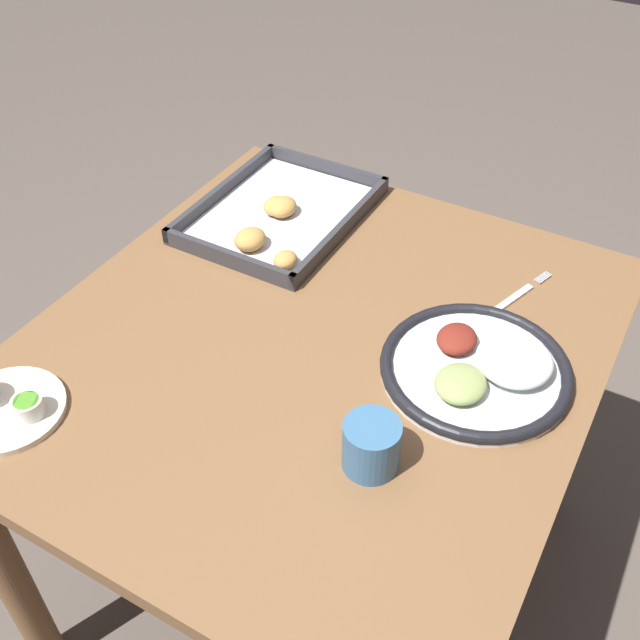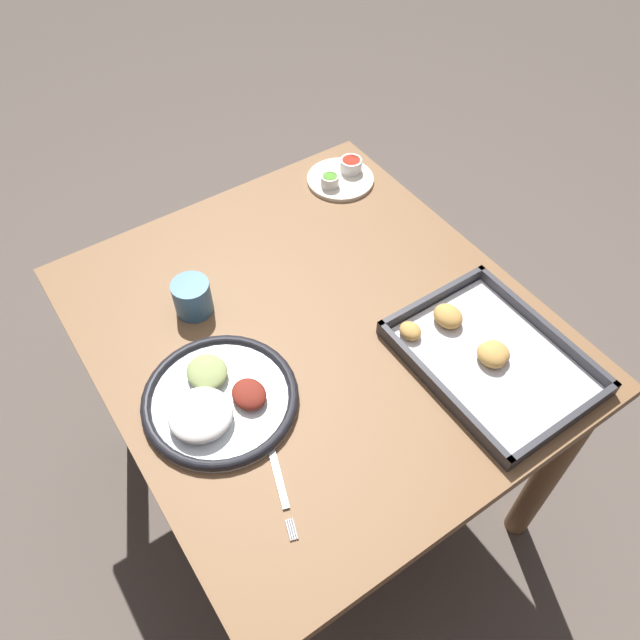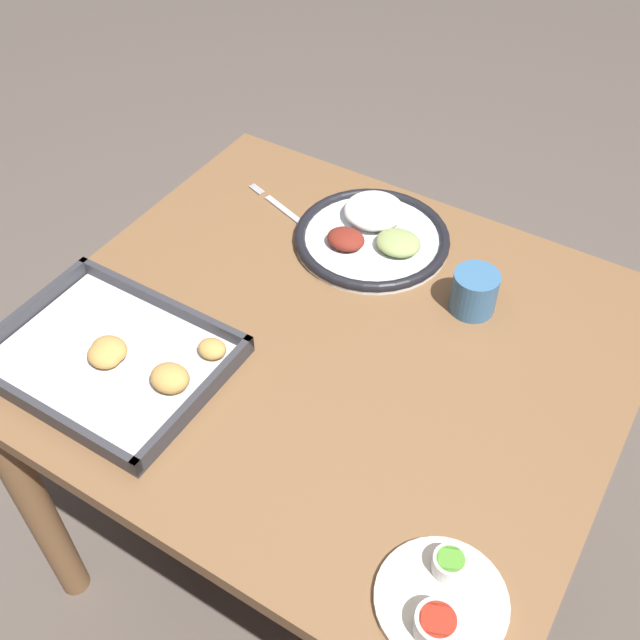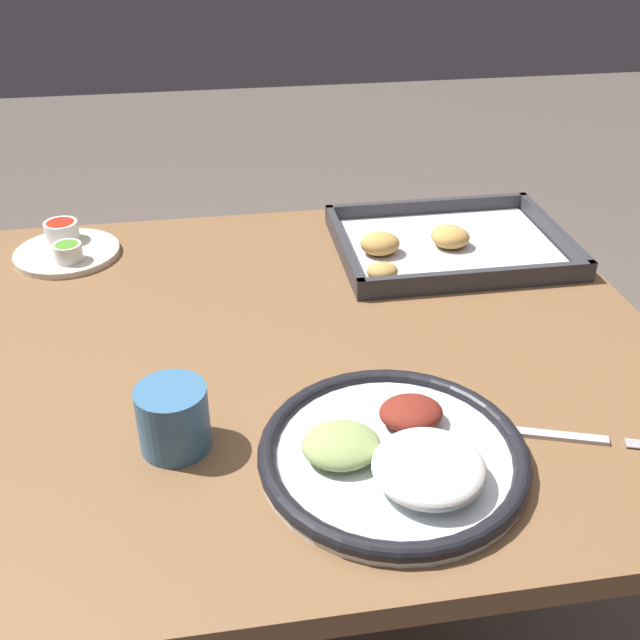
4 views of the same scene
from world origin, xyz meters
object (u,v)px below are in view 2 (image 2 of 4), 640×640
(fork, at_px, (279,479))
(saucer_plate, at_px, (341,176))
(drinking_cup, at_px, (192,297))
(dinner_plate, at_px, (218,400))
(baking_tray, at_px, (486,354))

(fork, bearing_deg, saucer_plate, 155.66)
(fork, relative_size, saucer_plate, 1.12)
(saucer_plate, relative_size, drinking_cup, 2.15)
(fork, height_order, drinking_cup, drinking_cup)
(dinner_plate, xyz_separation_m, fork, (0.19, 0.01, -0.01))
(drinking_cup, bearing_deg, fork, -7.45)
(baking_tray, bearing_deg, dinner_plate, -112.49)
(fork, xyz_separation_m, baking_tray, (0.01, 0.46, 0.01))
(dinner_plate, height_order, fork, dinner_plate)
(fork, distance_m, baking_tray, 0.46)
(dinner_plate, relative_size, saucer_plate, 1.74)
(dinner_plate, relative_size, fork, 1.55)
(drinking_cup, bearing_deg, baking_tray, 43.80)
(baking_tray, bearing_deg, saucer_plate, 171.91)
(baking_tray, bearing_deg, drinking_cup, -136.20)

